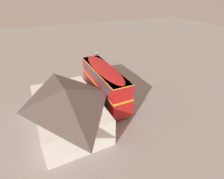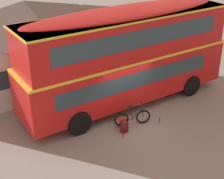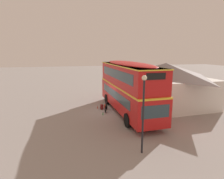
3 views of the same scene
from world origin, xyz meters
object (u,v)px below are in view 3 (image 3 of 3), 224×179
at_px(water_bottle_red_squeeze, 98,108).
at_px(street_lamp, 143,106).
at_px(backpack_on_ground, 102,107).
at_px(double_decker_bus, 128,85).
at_px(touring_bicycle, 106,107).
at_px(water_bottle_green_metal, 103,114).

xyz_separation_m(water_bottle_red_squeeze, street_lamp, (8.84, 1.21, 2.65)).
bearing_deg(backpack_on_ground, street_lamp, 5.44).
bearing_deg(double_decker_bus, street_lamp, -11.14).
bearing_deg(street_lamp, water_bottle_red_squeeze, -172.23).
distance_m(double_decker_bus, water_bottle_red_squeeze, 4.05).
distance_m(double_decker_bus, backpack_on_ground, 3.57).
xyz_separation_m(double_decker_bus, street_lamp, (7.03, -1.38, 0.12)).
relative_size(touring_bicycle, street_lamp, 0.37).
height_order(double_decker_bus, street_lamp, double_decker_bus).
distance_m(touring_bicycle, water_bottle_green_metal, 1.33).
bearing_deg(water_bottle_red_squeeze, water_bottle_green_metal, 4.95).
relative_size(touring_bicycle, water_bottle_green_metal, 6.21).
xyz_separation_m(backpack_on_ground, water_bottle_red_squeeze, (-0.30, -0.39, -0.15)).
height_order(backpack_on_ground, water_bottle_red_squeeze, backpack_on_ground).
xyz_separation_m(double_decker_bus, water_bottle_green_metal, (0.26, -2.41, -2.52)).
xyz_separation_m(touring_bicycle, street_lamp, (7.97, 0.51, 2.39)).
xyz_separation_m(backpack_on_ground, water_bottle_green_metal, (1.77, -0.21, -0.15)).
relative_size(double_decker_bus, street_lamp, 2.42).
bearing_deg(street_lamp, double_decker_bus, 168.86).
distance_m(double_decker_bus, touring_bicycle, 3.10).
bearing_deg(street_lamp, backpack_on_ground, -174.56).
relative_size(double_decker_bus, touring_bicycle, 6.54).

